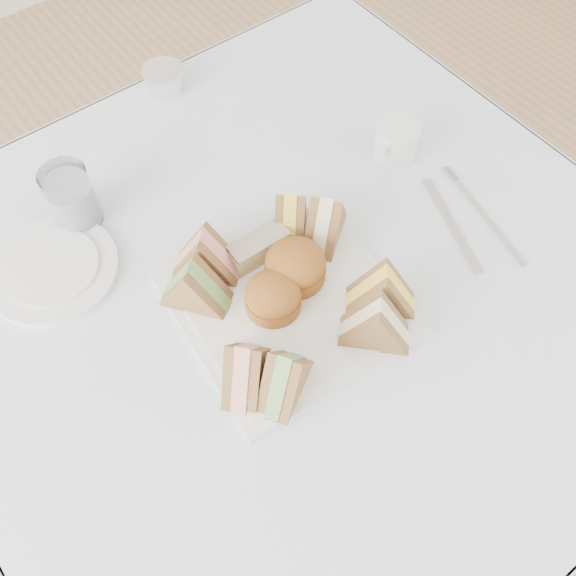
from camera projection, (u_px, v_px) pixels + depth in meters
floor at (291, 443)px, 1.58m from camera, size 4.00×4.00×0.00m
table at (292, 382)px, 1.26m from camera, size 0.90×0.90×0.74m
tablecloth at (293, 280)px, 0.94m from camera, size 1.02×1.02×0.01m
serving_plate at (288, 304)px, 0.91m from camera, size 0.32×0.32×0.01m
sandwich_fl_a at (245, 364)px, 0.81m from camera, size 0.10×0.10×0.09m
sandwich_fl_b at (285, 373)px, 0.80m from camera, size 0.11×0.09×0.09m
sandwich_fr_a at (383, 288)px, 0.87m from camera, size 0.10×0.10×0.09m
sandwich_fr_b at (377, 321)px, 0.84m from camera, size 0.10×0.10×0.09m
sandwich_bl_a at (193, 283)px, 0.87m from camera, size 0.10×0.11×0.09m
sandwich_bl_b at (205, 252)px, 0.90m from camera, size 0.10×0.11×0.09m
sandwich_br_a at (326, 218)px, 0.93m from camera, size 0.11×0.10×0.09m
sandwich_br_b at (291, 213)px, 0.94m from camera, size 0.09×0.10×0.08m
scone_left at (273, 296)px, 0.88m from camera, size 0.08×0.08×0.05m
scone_right at (295, 265)px, 0.90m from camera, size 0.11×0.11×0.06m
pastry_slice at (259, 248)px, 0.93m from camera, size 0.09×0.04×0.04m
side_plate at (52, 269)px, 0.94m from camera, size 0.25×0.25×0.01m
water_glass at (71, 198)px, 0.96m from camera, size 0.08×0.08×0.10m
tea_strainer at (165, 81)px, 1.14m from camera, size 0.10×0.10×0.04m
knife at (451, 225)px, 0.99m from camera, size 0.08×0.19×0.00m
fork at (489, 223)px, 0.99m from camera, size 0.05×0.18×0.00m
creamer_jug at (397, 141)px, 1.05m from camera, size 0.09×0.09×0.06m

